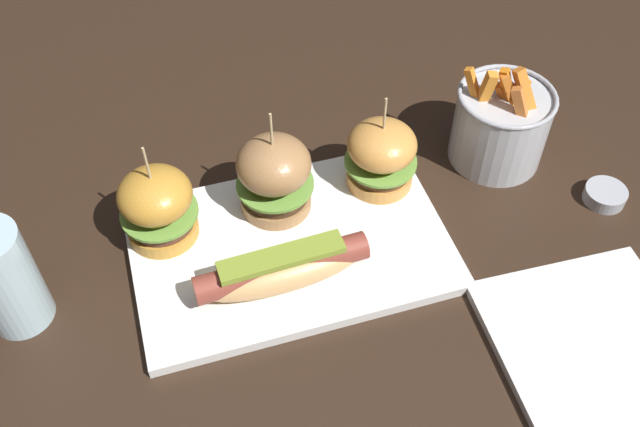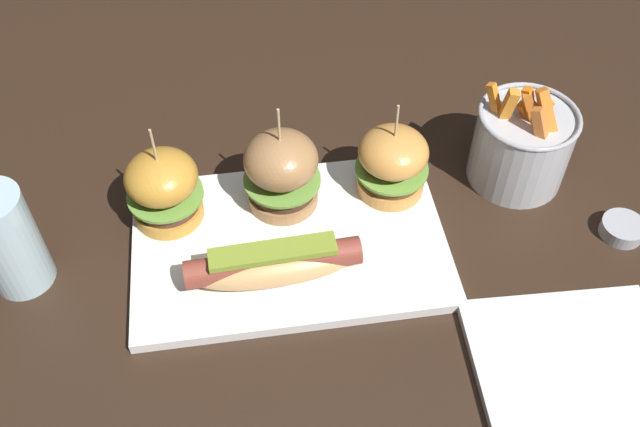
{
  "view_description": "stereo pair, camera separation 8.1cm",
  "coord_description": "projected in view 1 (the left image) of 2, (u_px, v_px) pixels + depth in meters",
  "views": [
    {
      "loc": [
        -0.12,
        -0.51,
        0.67
      ],
      "look_at": [
        0.04,
        0.0,
        0.05
      ],
      "focal_mm": 40.03,
      "sensor_mm": 36.0,
      "label": 1
    },
    {
      "loc": [
        -0.04,
        -0.53,
        0.67
      ],
      "look_at": [
        0.04,
        0.0,
        0.05
      ],
      "focal_mm": 40.03,
      "sensor_mm": 36.0,
      "label": 2
    }
  ],
  "objects": [
    {
      "name": "sauce_ramekin",
      "position": [
        605.0,
        195.0,
        0.89
      ],
      "size": [
        0.05,
        0.05,
        0.02
      ],
      "color": "#A8AAB2",
      "rests_on": "ground"
    },
    {
      "name": "slider_left",
      "position": [
        157.0,
        206.0,
        0.81
      ],
      "size": [
        0.09,
        0.09,
        0.14
      ],
      "color": "gold",
      "rests_on": "platter_main"
    },
    {
      "name": "hot_dog",
      "position": [
        282.0,
        269.0,
        0.78
      ],
      "size": [
        0.2,
        0.06,
        0.05
      ],
      "color": "tan",
      "rests_on": "platter_main"
    },
    {
      "name": "slider_right",
      "position": [
        381.0,
        155.0,
        0.87
      ],
      "size": [
        0.09,
        0.09,
        0.13
      ],
      "color": "gold",
      "rests_on": "platter_main"
    },
    {
      "name": "ground_plane",
      "position": [
        291.0,
        250.0,
        0.85
      ],
      "size": [
        3.0,
        3.0,
        0.0
      ],
      "primitive_type": "plane",
      "color": "black"
    },
    {
      "name": "water_glass",
      "position": [
        4.0,
        277.0,
        0.74
      ],
      "size": [
        0.07,
        0.07,
        0.13
      ],
      "primitive_type": "cylinder",
      "color": "silver",
      "rests_on": "ground"
    },
    {
      "name": "fries_bucket",
      "position": [
        501.0,
        125.0,
        0.91
      ],
      "size": [
        0.12,
        0.12,
        0.15
      ],
      "color": "#B7BABF",
      "rests_on": "ground"
    },
    {
      "name": "platter_main",
      "position": [
        290.0,
        246.0,
        0.84
      ],
      "size": [
        0.37,
        0.24,
        0.01
      ],
      "primitive_type": "cube",
      "color": "white",
      "rests_on": "ground"
    },
    {
      "name": "slider_center",
      "position": [
        275.0,
        175.0,
        0.84
      ],
      "size": [
        0.09,
        0.09,
        0.15
      ],
      "color": "#A57547",
      "rests_on": "platter_main"
    },
    {
      "name": "side_plate",
      "position": [
        593.0,
        343.0,
        0.76
      ],
      "size": [
        0.22,
        0.22,
        0.01
      ],
      "primitive_type": "cube",
      "rotation": [
        0.0,
        0.0,
        -0.04
      ],
      "color": "white",
      "rests_on": "ground"
    }
  ]
}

